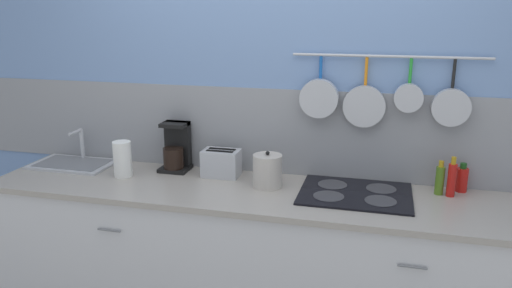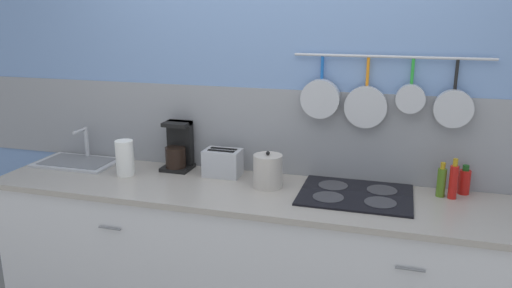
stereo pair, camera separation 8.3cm
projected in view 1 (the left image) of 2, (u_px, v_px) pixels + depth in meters
The scene contains 12 objects.
wall_back at pixel (279, 114), 3.10m from camera, with size 7.20×0.15×2.60m.
cabinet_base at pixel (264, 265), 2.97m from camera, with size 3.26×0.65×0.87m.
countertop at pixel (264, 194), 2.85m from camera, with size 3.30×0.67×0.03m.
sink_basin at pixel (73, 162), 3.32m from camera, with size 0.53×0.33×0.22m.
paper_towel_roll at pixel (123, 159), 3.07m from camera, with size 0.11×0.11×0.22m.
coffee_maker at pixel (176, 150), 3.20m from camera, with size 0.18×0.17×0.31m.
toaster at pixel (221, 163), 3.09m from camera, with size 0.24×0.15×0.17m.
kettle at pixel (267, 171), 2.90m from camera, with size 0.17×0.17×0.22m.
cooktop at pixel (355, 193), 2.80m from camera, with size 0.62×0.49×0.01m.
bottle_sesame_oil at pixel (440, 180), 2.78m from camera, with size 0.05×0.05×0.20m.
bottle_vinegar at pixel (452, 179), 2.75m from camera, with size 0.05×0.05×0.23m.
bottle_cooking_wine at pixel (462, 179), 2.83m from camera, with size 0.06×0.06×0.17m.
Camera 1 is at (0.63, -2.60, 1.92)m, focal length 35.00 mm.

